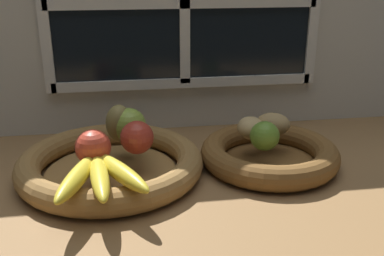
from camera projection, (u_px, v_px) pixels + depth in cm
name	position (u px, v px, depth cm)	size (l,w,h in cm)	color
ground_plane	(204.00, 182.00, 88.79)	(140.00, 90.00, 3.00)	olive
back_wall	(183.00, 16.00, 106.15)	(140.00, 4.60, 55.00)	silver
fruit_bowl_left	(111.00, 164.00, 87.77)	(36.66, 36.66, 5.09)	olive
fruit_bowl_right	(269.00, 154.00, 92.40)	(28.68, 28.68, 5.09)	brown
apple_red_right	(137.00, 137.00, 85.04)	(6.48, 6.48, 6.48)	#B73828
apple_green_back	(129.00, 125.00, 90.80)	(7.03, 7.03, 7.03)	#8CAD3D
apple_red_front	(93.00, 147.00, 80.38)	(6.55, 6.55, 6.55)	#CC422D
pear_brown	(119.00, 123.00, 90.88)	(5.98, 5.33, 7.71)	olive
banana_bunch_front	(99.00, 174.00, 74.16)	(16.52, 19.40, 3.06)	yellow
potato_oblong	(251.00, 128.00, 92.65)	(6.40, 5.72, 4.62)	tan
potato_back	(273.00, 124.00, 94.82)	(7.28, 5.93, 4.71)	#A38451
lime_near	(265.00, 136.00, 86.65)	(5.83, 5.83, 5.83)	olive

